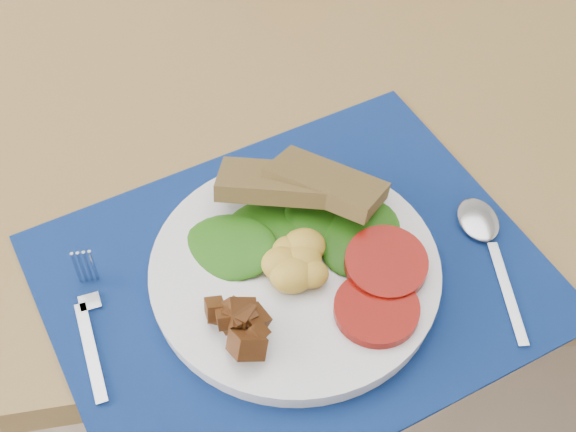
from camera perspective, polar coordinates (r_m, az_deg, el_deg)
name	(u,v)px	position (r m, az deg, el deg)	size (l,w,h in m)	color
table	(316,99)	(1.12, 2.02, 8.30)	(1.40, 0.90, 0.75)	brown
placemat	(295,278)	(0.82, 0.48, -4.46)	(0.48, 0.38, 0.00)	black
breakfast_plate	(290,270)	(0.80, 0.14, -3.85)	(0.29, 0.29, 0.07)	silver
fork	(90,320)	(0.81, -13.89, -7.19)	(0.03, 0.16, 0.00)	#B2B5BA
spoon	(486,242)	(0.86, 13.92, -1.81)	(0.04, 0.18, 0.01)	#B2B5BA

